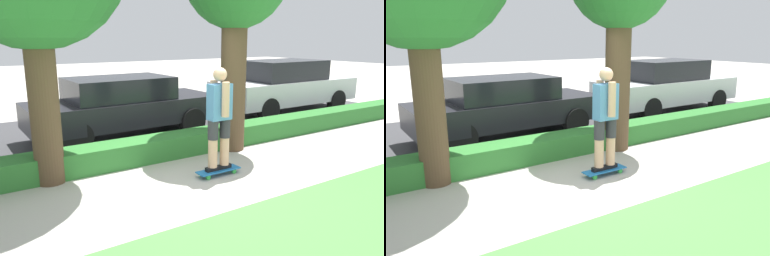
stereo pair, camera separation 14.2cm
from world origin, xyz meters
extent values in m
plane|color=#ADA89E|center=(0.00, 0.00, 0.00)|extent=(60.00, 60.00, 0.00)
cube|color=#38383A|center=(0.00, 4.20, 0.00)|extent=(18.28, 5.00, 0.01)
cube|color=#2D702D|center=(0.00, 1.60, 0.21)|extent=(18.28, 0.60, 0.43)
cube|color=#1E6BAD|center=(0.48, 0.21, 0.09)|extent=(0.80, 0.24, 0.02)
cylinder|color=green|center=(0.75, 0.12, 0.04)|extent=(0.08, 0.04, 0.08)
cylinder|color=green|center=(0.75, 0.30, 0.04)|extent=(0.08, 0.04, 0.08)
cylinder|color=green|center=(0.21, 0.12, 0.04)|extent=(0.08, 0.04, 0.08)
cylinder|color=green|center=(0.21, 0.30, 0.04)|extent=(0.08, 0.04, 0.08)
cube|color=black|center=(0.36, 0.21, 0.13)|extent=(0.26, 0.09, 0.07)
cylinder|color=tan|center=(0.36, 0.21, 0.57)|extent=(0.16, 0.16, 0.81)
cylinder|color=#2D2D33|center=(0.36, 0.21, 0.82)|extent=(0.18, 0.18, 0.32)
cube|color=black|center=(0.60, 0.21, 0.13)|extent=(0.26, 0.09, 0.07)
cylinder|color=tan|center=(0.60, 0.21, 0.57)|extent=(0.16, 0.16, 0.81)
cylinder|color=#2D2D33|center=(0.60, 0.21, 0.82)|extent=(0.18, 0.18, 0.32)
cube|color=#4C84B7|center=(0.48, 0.21, 1.28)|extent=(0.39, 0.21, 0.60)
cylinder|color=tan|center=(0.48, 0.05, 1.34)|extent=(0.13, 0.13, 0.56)
cylinder|color=tan|center=(0.48, 0.37, 1.34)|extent=(0.13, 0.13, 0.56)
sphere|color=tan|center=(0.48, 0.21, 1.72)|extent=(0.23, 0.23, 0.23)
cylinder|color=brown|center=(-2.02, 1.42, 1.38)|extent=(0.46, 0.46, 2.75)
cylinder|color=brown|center=(1.66, 1.33, 1.46)|extent=(0.52, 0.52, 2.91)
cube|color=black|center=(0.20, 3.58, 0.61)|extent=(4.53, 1.85, 0.57)
cube|color=black|center=(0.07, 3.58, 1.15)|extent=(2.37, 1.58, 0.52)
cylinder|color=black|center=(1.59, 2.78, 0.33)|extent=(0.65, 0.21, 0.65)
cylinder|color=black|center=(1.59, 4.37, 0.33)|extent=(0.65, 0.21, 0.65)
cylinder|color=black|center=(-1.19, 2.78, 0.33)|extent=(0.65, 0.21, 0.65)
cylinder|color=black|center=(-1.19, 4.37, 0.33)|extent=(0.65, 0.21, 0.65)
cube|color=silver|center=(5.64, 3.67, 0.68)|extent=(4.79, 1.85, 0.69)
cube|color=black|center=(5.49, 3.67, 1.33)|extent=(2.50, 1.61, 0.59)
cylinder|color=black|center=(7.12, 2.84, 0.34)|extent=(0.68, 0.22, 0.68)
cylinder|color=black|center=(7.12, 4.50, 0.34)|extent=(0.68, 0.22, 0.68)
cylinder|color=black|center=(4.16, 2.84, 0.34)|extent=(0.68, 0.22, 0.68)
cylinder|color=black|center=(4.16, 4.50, 0.34)|extent=(0.68, 0.22, 0.68)
camera|label=1|loc=(-3.17, -4.67, 2.30)|focal=35.00mm
camera|label=2|loc=(-3.29, -4.59, 2.30)|focal=35.00mm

